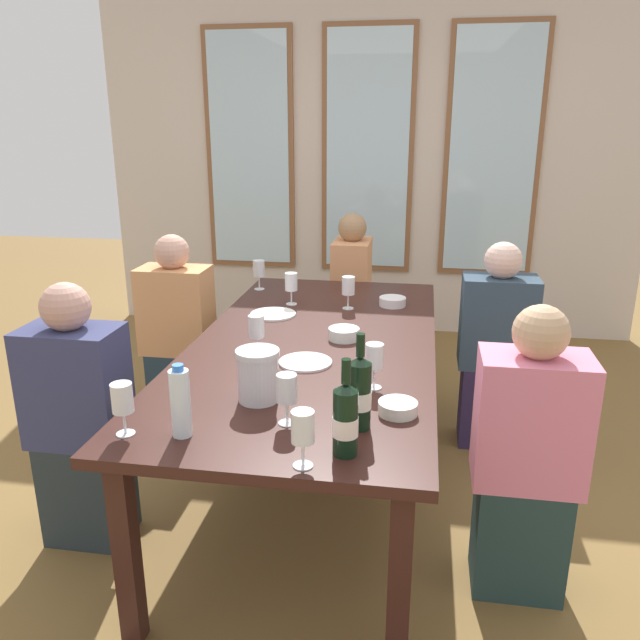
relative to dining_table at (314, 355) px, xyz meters
name	(u,v)px	position (x,y,z in m)	size (l,w,h in m)	color
ground_plane	(314,485)	(0.00, 0.00, -0.67)	(12.00, 12.00, 0.00)	brown
back_wall_with_windows	(368,152)	(0.00, 2.49, 0.78)	(4.28, 0.10, 2.90)	beige
dining_table	(314,355)	(0.00, 0.00, 0.00)	(1.08, 2.25, 0.74)	#361B16
white_plate_0	(273,314)	(-0.28, 0.36, 0.07)	(0.23, 0.23, 0.01)	white
white_plate_1	(305,362)	(0.01, -0.27, 0.07)	(0.22, 0.22, 0.01)	white
metal_pitcher	(258,375)	(-0.09, -0.64, 0.16)	(0.16, 0.16, 0.19)	silver
wine_bottle_0	(359,392)	(0.29, -0.79, 0.19)	(0.08, 0.08, 0.32)	black
wine_bottle_1	(345,419)	(0.26, -0.97, 0.18)	(0.08, 0.08, 0.30)	black
tasting_bowl_0	(398,408)	(0.41, -0.67, 0.09)	(0.14, 0.14, 0.04)	white
tasting_bowl_1	(392,302)	(0.32, 0.63, 0.09)	(0.14, 0.14, 0.05)	white
tasting_bowl_2	(344,334)	(0.13, 0.06, 0.09)	(0.14, 0.14, 0.05)	white
water_bottle	(180,402)	(-0.26, -0.93, 0.18)	(0.06, 0.06, 0.24)	white
wine_glass_0	(374,359)	(0.31, -0.47, 0.18)	(0.07, 0.07, 0.17)	white
wine_glass_1	(291,283)	(-0.22, 0.57, 0.19)	(0.07, 0.07, 0.17)	white
wine_glass_2	(303,430)	(0.15, -1.06, 0.18)	(0.07, 0.07, 0.17)	white
wine_glass_3	(256,329)	(-0.21, -0.20, 0.18)	(0.07, 0.07, 0.17)	white
wine_glass_4	(287,390)	(0.05, -0.80, 0.19)	(0.07, 0.07, 0.17)	white
wine_glass_5	(259,270)	(-0.47, 0.85, 0.18)	(0.07, 0.07, 0.17)	white
wine_glass_6	(348,286)	(0.09, 0.54, 0.19)	(0.07, 0.07, 0.17)	white
wine_glass_7	(122,401)	(-0.44, -0.96, 0.18)	(0.07, 0.07, 0.17)	white
seated_person_0	(178,338)	(-0.87, 0.53, -0.15)	(0.38, 0.24, 1.11)	#233642
seated_person_1	(495,351)	(0.87, 0.59, -0.15)	(0.38, 0.24, 1.11)	#2C2144
seated_person_2	(80,423)	(-0.87, -0.53, -0.15)	(0.38, 0.24, 1.11)	#253034
seated_person_3	(526,462)	(0.87, -0.54, -0.15)	(0.38, 0.24, 1.11)	#223938
seated_person_4	(351,299)	(0.00, 1.48, -0.15)	(0.24, 0.38, 1.11)	#333435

